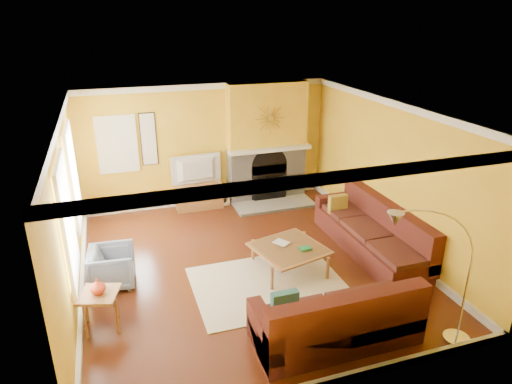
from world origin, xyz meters
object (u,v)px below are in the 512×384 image
object	(u,v)px
side_table	(101,310)
arc_lamp	(432,283)
sectional_sofa	(324,252)
armchair	(112,267)
media_console	(199,196)
coffee_table	(289,258)

from	to	relation	value
side_table	arc_lamp	world-z (taller)	arc_lamp
sectional_sofa	armchair	bearing A→B (deg)	165.98
sectional_sofa	side_table	xyz separation A→B (m)	(-3.52, -0.23, -0.17)
media_console	sectional_sofa	bearing A→B (deg)	-68.37
sectional_sofa	side_table	size ratio (longest dim) A/B	7.01
media_console	armchair	size ratio (longest dim) A/B	1.45
armchair	arc_lamp	bearing A→B (deg)	-122.28
arc_lamp	media_console	bearing A→B (deg)	108.22
media_console	arc_lamp	distance (m)	5.84
sectional_sofa	armchair	distance (m)	3.43
coffee_table	armchair	distance (m)	2.91
coffee_table	media_console	xyz separation A→B (m)	(-0.92, 3.10, 0.07)
armchair	side_table	world-z (taller)	armchair
coffee_table	side_table	world-z (taller)	side_table
armchair	arc_lamp	world-z (taller)	arc_lamp
sectional_sofa	arc_lamp	bearing A→B (deg)	-77.91
coffee_table	armchair	world-z (taller)	armchair
sectional_sofa	media_console	xyz separation A→B (m)	(-1.38, 3.47, -0.17)
side_table	armchair	bearing A→B (deg)	79.91
sectional_sofa	arc_lamp	world-z (taller)	arc_lamp
side_table	arc_lamp	bearing A→B (deg)	-24.52
armchair	side_table	distance (m)	1.08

